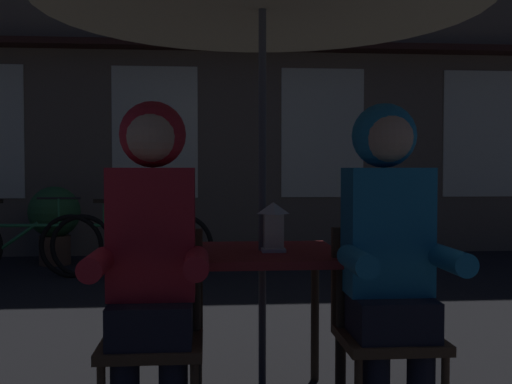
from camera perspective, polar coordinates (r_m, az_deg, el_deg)
name	(u,v)px	position (r m, az deg, el deg)	size (l,w,h in m)	color
cafe_table	(262,272)	(2.89, 0.60, -7.53)	(0.72, 0.72, 0.74)	maroon
lantern	(273,226)	(2.82, 1.63, -3.18)	(0.11, 0.11, 0.23)	white
chair_left	(153,325)	(2.55, -9.65, -12.26)	(0.40, 0.40, 0.87)	#513823
chair_right	(384,320)	(2.65, 11.98, -11.74)	(0.40, 0.40, 0.87)	#513823
person_left_hooded	(152,239)	(2.43, -9.82, -4.42)	(0.45, 0.56, 1.40)	black
person_right_hooded	(389,237)	(2.53, 12.42, -4.18)	(0.45, 0.56, 1.40)	black
shopfront_building	(238,23)	(8.47, -1.67, 15.61)	(10.00, 0.93, 6.20)	#6B5B4C
bicycle_second	(21,245)	(6.68, -21.32, -4.65)	(1.68, 0.11, 0.84)	black
bicycle_third	(132,244)	(6.40, -11.65, -4.84)	(1.68, 0.12, 0.84)	black
potted_plant	(55,218)	(7.48, -18.48, -2.38)	(0.60, 0.60, 0.92)	brown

